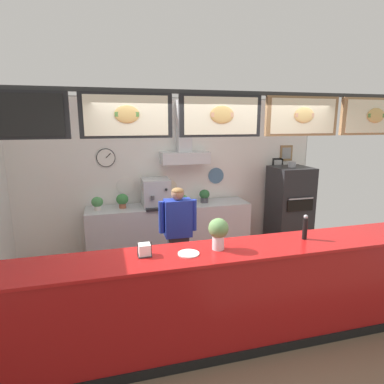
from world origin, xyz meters
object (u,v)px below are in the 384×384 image
object	(u,v)px
pizza_oven	(289,207)
pepper_grinder	(305,227)
potted_rosemary	(122,200)
espresso_machine	(156,193)
potted_basil	(204,196)
shop_worker	(178,236)
napkin_holder	(145,250)
potted_oregano	(97,203)
condiment_plate	(189,254)
basil_vase	(218,232)
potted_thyme	(184,199)

from	to	relation	value
pizza_oven	pepper_grinder	distance (m)	2.60
potted_rosemary	espresso_machine	bearing A→B (deg)	-4.85
potted_rosemary	potted_basil	bearing A→B (deg)	0.49
shop_worker	napkin_holder	xyz separation A→B (m)	(-0.59, -1.18, 0.33)
potted_oregano	potted_basil	bearing A→B (deg)	2.00
shop_worker	condiment_plate	bearing A→B (deg)	83.65
shop_worker	potted_basil	xyz separation A→B (m)	(0.76, 1.25, 0.25)
shop_worker	basil_vase	distance (m)	1.30
potted_rosemary	condiment_plate	distance (m)	2.53
potted_basil	pepper_grinder	xyz separation A→B (m)	(0.39, -2.43, 0.16)
potted_oregano	basil_vase	size ratio (longest dim) A/B	0.70
potted_oregano	potted_basil	world-z (taller)	potted_basil
potted_oregano	basil_vase	xyz separation A→B (m)	(1.21, -2.39, 0.21)
pizza_oven	potted_basil	bearing A→B (deg)	173.85
shop_worker	condiment_plate	xyz separation A→B (m)	(-0.18, -1.25, 0.28)
espresso_machine	potted_basil	xyz separation A→B (m)	(0.87, 0.06, -0.11)
potted_thyme	potted_rosemary	size ratio (longest dim) A/B	0.71
potted_thyme	potted_oregano	world-z (taller)	potted_oregano
potted_oregano	potted_rosemary	xyz separation A→B (m)	(0.40, 0.05, 0.01)
condiment_plate	pizza_oven	bearing A→B (deg)	42.44
espresso_machine	potted_oregano	size ratio (longest dim) A/B	2.35
espresso_machine	basil_vase	world-z (taller)	same
potted_basil	pepper_grinder	bearing A→B (deg)	-80.87
potted_thyme	potted_rosemary	world-z (taller)	potted_rosemary
potted_oregano	potted_thyme	bearing A→B (deg)	-0.25
potted_oregano	condiment_plate	distance (m)	2.59
potted_basil	napkin_holder	bearing A→B (deg)	-119.27
potted_basil	condiment_plate	bearing A→B (deg)	-110.62
pepper_grinder	basil_vase	distance (m)	1.01
potted_rosemary	pepper_grinder	distance (m)	3.03
pizza_oven	potted_thyme	bearing A→B (deg)	177.05
shop_worker	potted_basil	bearing A→B (deg)	-119.87
potted_basil	condiment_plate	xyz separation A→B (m)	(-0.94, -2.50, 0.03)
potted_oregano	napkin_holder	xyz separation A→B (m)	(0.47, -2.36, 0.08)
potted_basil	espresso_machine	bearing A→B (deg)	-176.14
espresso_machine	potted_oregano	world-z (taller)	espresso_machine
potted_basil	potted_thyme	bearing A→B (deg)	-170.00
potted_basil	napkin_holder	size ratio (longest dim) A/B	1.67
espresso_machine	condiment_plate	distance (m)	2.44
basil_vase	potted_oregano	bearing A→B (deg)	116.78
potted_rosemary	napkin_holder	world-z (taller)	napkin_holder
pepper_grinder	potted_rosemary	bearing A→B (deg)	126.95
pizza_oven	potted_basil	xyz separation A→B (m)	(-1.60, 0.17, 0.28)
pepper_grinder	potted_oregano	bearing A→B (deg)	133.14
basil_vase	shop_worker	bearing A→B (deg)	96.81
potted_oregano	potted_basil	xyz separation A→B (m)	(1.83, 0.06, -0.00)
napkin_holder	pepper_grinder	world-z (taller)	pepper_grinder
espresso_machine	condiment_plate	bearing A→B (deg)	-91.55
pizza_oven	potted_oregano	world-z (taller)	pizza_oven
potted_basil	condiment_plate	world-z (taller)	potted_basil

